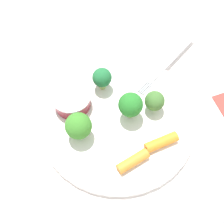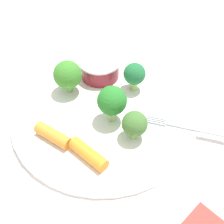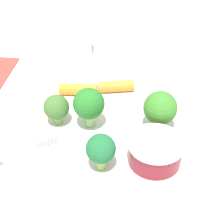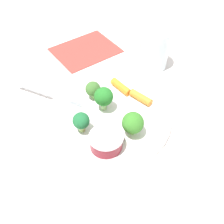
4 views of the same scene
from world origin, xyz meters
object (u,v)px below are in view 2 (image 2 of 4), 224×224
object	(u,v)px
broccoli_floret_3	(67,75)
broccoli_floret_1	(135,124)
broccoli_floret_0	(112,101)
carrot_stick_0	(88,154)
carrot_stick_1	(53,135)
fork	(207,131)
broccoli_floret_2	(134,75)
plate	(104,113)
sauce_cup	(100,69)

from	to	relation	value
broccoli_floret_3	broccoli_floret_1	bearing A→B (deg)	-95.16
broccoli_floret_0	carrot_stick_0	xyz separation A→B (m)	(-0.07, -0.02, -0.03)
broccoli_floret_0	carrot_stick_1	size ratio (longest dim) A/B	1.05
broccoli_floret_3	fork	size ratio (longest dim) A/B	0.33
broccoli_floret_1	broccoli_floret_3	xyz separation A→B (m)	(0.01, 0.13, 0.01)
broccoli_floret_0	broccoli_floret_2	distance (m)	0.08
plate	broccoli_floret_2	distance (m)	0.08
broccoli_floret_2	plate	bearing A→B (deg)	175.67
broccoli_floret_1	broccoli_floret_2	world-z (taller)	broccoli_floret_2
broccoli_floret_1	carrot_stick_0	xyz separation A→B (m)	(-0.06, 0.02, -0.02)
broccoli_floret_1	carrot_stick_1	bearing A→B (deg)	131.24
fork	sauce_cup	bearing A→B (deg)	88.88
broccoli_floret_0	carrot_stick_1	distance (m)	0.09
plate	fork	xyz separation A→B (m)	(0.06, -0.14, 0.01)
broccoli_floret_0	carrot_stick_1	xyz separation A→B (m)	(-0.08, 0.04, -0.03)
broccoli_floret_0	broccoli_floret_3	xyz separation A→B (m)	(0.01, 0.09, -0.00)
carrot_stick_1	fork	distance (m)	0.21
plate	broccoli_floret_3	bearing A→B (deg)	91.09
broccoli_floret_3	carrot_stick_1	bearing A→B (deg)	-147.21
carrot_stick_0	broccoli_floret_3	bearing A→B (deg)	55.28
sauce_cup	plate	bearing A→B (deg)	-135.70
sauce_cup	broccoli_floret_1	xyz separation A→B (m)	(-0.07, -0.12, 0.01)
plate	carrot_stick_0	bearing A→B (deg)	-153.26
sauce_cup	fork	world-z (taller)	sauce_cup
broccoli_floret_0	carrot_stick_0	size ratio (longest dim) A/B	1.02
sauce_cup	carrot_stick_1	world-z (taller)	sauce_cup
broccoli_floret_0	fork	size ratio (longest dim) A/B	0.34
fork	plate	bearing A→B (deg)	112.05
carrot_stick_1	fork	bearing A→B (deg)	-47.89
sauce_cup	broccoli_floret_2	xyz separation A→B (m)	(0.01, -0.06, 0.01)
broccoli_floret_0	carrot_stick_0	bearing A→B (deg)	-165.07
carrot_stick_1	broccoli_floret_3	bearing A→B (deg)	32.79
broccoli_floret_3	carrot_stick_1	size ratio (longest dim) A/B	1.00
sauce_cup	broccoli_floret_1	distance (m)	0.14
carrot_stick_0	carrot_stick_1	distance (m)	0.06
broccoli_floret_3	carrot_stick_1	distance (m)	0.10
sauce_cup	carrot_stick_0	xyz separation A→B (m)	(-0.14, -0.10, -0.01)
broccoli_floret_1	plate	bearing A→B (deg)	77.97
broccoli_floret_2	carrot_stick_1	world-z (taller)	broccoli_floret_2
plate	carrot_stick_1	world-z (taller)	carrot_stick_1
plate	sauce_cup	xyz separation A→B (m)	(0.06, 0.06, 0.02)
plate	broccoli_floret_2	size ratio (longest dim) A/B	5.76
broccoli_floret_1	sauce_cup	bearing A→B (deg)	58.99
plate	broccoli_floret_3	distance (m)	0.08
broccoli_floret_0	carrot_stick_0	world-z (taller)	broccoli_floret_0
broccoli_floret_2	sauce_cup	bearing A→B (deg)	97.71
broccoli_floret_0	sauce_cup	bearing A→B (deg)	49.88
broccoli_floret_1	fork	world-z (taller)	broccoli_floret_1
sauce_cup	broccoli_floret_3	size ratio (longest dim) A/B	1.22
carrot_stick_0	plate	bearing A→B (deg)	26.74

